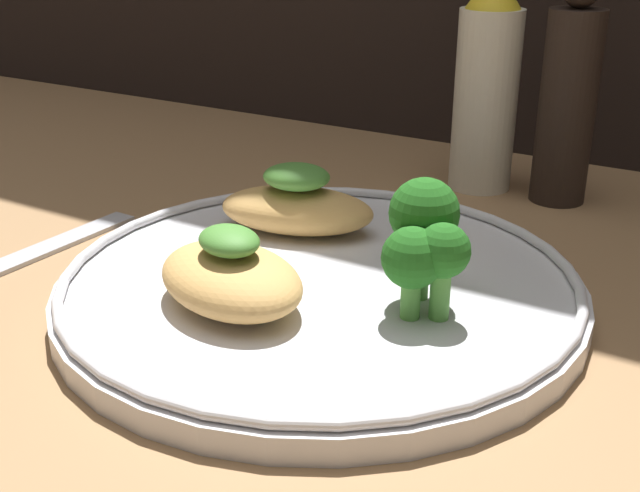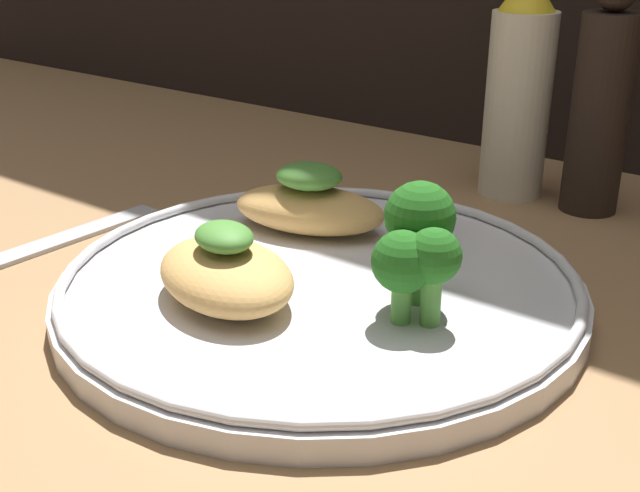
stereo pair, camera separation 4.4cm
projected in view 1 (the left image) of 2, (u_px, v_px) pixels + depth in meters
ground_plane at (320, 309)px, 45.71cm from camera, size 180.00×180.00×1.00cm
plate at (320, 285)px, 45.13cm from camera, size 29.47×29.47×2.00cm
grilled_meat_front at (231, 276)px, 41.40cm from camera, size 10.73×9.10×4.33cm
grilled_meat_middle at (297, 206)px, 50.87cm from camera, size 10.96×7.78×4.47cm
broccoli_bunch at (425, 238)px, 40.17cm from camera, size 4.99×5.68×6.68cm
sauce_bottle at (487, 86)px, 60.88cm from camera, size 4.84×4.84×16.75cm
pepper_grinder at (568, 100)px, 58.10cm from camera, size 4.09×4.09×16.75cm
fork at (32, 252)px, 51.18cm from camera, size 2.45×16.30×0.60cm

